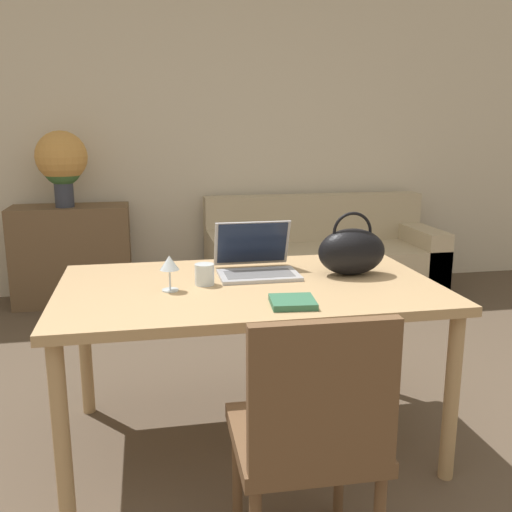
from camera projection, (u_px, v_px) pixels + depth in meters
The scene contains 11 objects.
wall_back at pixel (190, 132), 4.81m from camera, with size 10.00×0.06×2.70m.
dining_table at pixel (249, 300), 2.45m from camera, with size 1.60×0.97×0.74m.
chair at pixel (310, 432), 1.70m from camera, with size 0.45×0.45×0.90m.
couch at pixel (321, 261), 4.82m from camera, with size 1.92×0.79×0.82m.
sideboard at pixel (72, 255), 4.56m from camera, with size 0.91×0.40×0.79m.
laptop at pixel (256, 260), 2.60m from camera, with size 0.35×0.33×0.23m.
drinking_glass at pixel (205, 274), 2.41m from camera, with size 0.08×0.08×0.09m.
wine_glass at pixel (169, 265), 2.31m from camera, with size 0.08×0.08×0.15m.
handbag at pixel (352, 251), 2.56m from camera, with size 0.31×0.19×0.29m.
flower_vase at pixel (62, 161), 4.34m from camera, with size 0.39×0.39×0.58m.
book at pixel (293, 302), 2.14m from camera, with size 0.18×0.18×0.02m.
Camera 1 is at (-0.39, -1.56, 1.40)m, focal length 40.00 mm.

